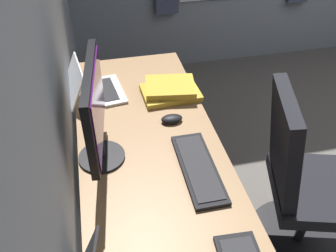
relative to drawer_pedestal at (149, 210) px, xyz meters
name	(u,v)px	position (x,y,z in m)	size (l,w,h in m)	color
wall_back	(29,42)	(0.00, 0.36, 0.95)	(4.57, 0.10, 2.60)	#8C939E
desk	(157,180)	(-0.09, -0.03, 0.31)	(1.96, 0.64, 0.73)	#936D47
drawer_pedestal	(149,210)	(0.00, 0.00, 0.00)	(0.40, 0.51, 0.69)	#936D47
monitor_primary	(95,111)	(0.02, 0.19, 0.63)	(0.48, 0.20, 0.44)	black
laptop_leftmost	(92,87)	(0.52, 0.20, 0.43)	(0.32, 0.32, 0.19)	white
keyboard_spare	(198,168)	(-0.14, -0.20, 0.39)	(0.42, 0.14, 0.02)	black
mouse_main	(172,119)	(0.20, -0.16, 0.40)	(0.06, 0.10, 0.03)	black
book_stack_near	(170,90)	(0.43, -0.21, 0.41)	(0.24, 0.31, 0.06)	gold
office_chair	(301,189)	(-0.12, -0.74, 0.11)	(0.56, 0.60, 0.97)	black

